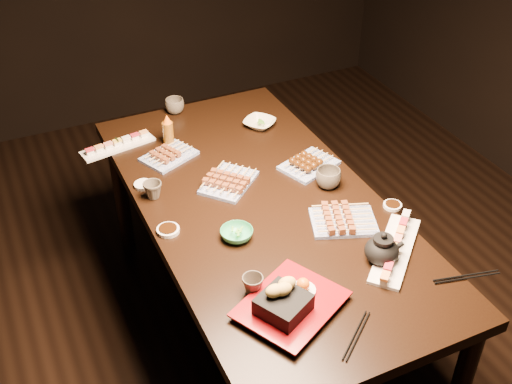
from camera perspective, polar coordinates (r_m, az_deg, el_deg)
ground at (r=2.91m, az=1.92°, el=-15.59°), size 5.00×5.00×0.00m
dining_table at (r=2.79m, az=0.44°, el=-7.12°), size 1.25×1.95×0.75m
sushi_platter_near at (r=2.36m, az=12.31°, el=-4.76°), size 0.37×0.35×0.05m
sushi_platter_far at (r=2.95m, az=-12.22°, el=4.25°), size 0.35×0.15×0.04m
yakitori_plate_center at (r=2.64m, az=-2.45°, el=1.24°), size 0.29×0.29×0.06m
yakitori_plate_right at (r=2.45m, az=7.81°, el=-2.24°), size 0.29×0.25×0.06m
yakitori_plate_left at (r=2.83m, az=-7.78°, el=3.52°), size 0.27×0.24×0.06m
tsukune_plate at (r=2.75m, az=4.74°, el=2.77°), size 0.27×0.24×0.06m
edamame_bowl_green at (r=2.37m, az=-1.73°, el=-3.76°), size 0.14×0.14×0.04m
edamame_bowl_cream at (r=3.04m, az=0.32°, el=6.14°), size 0.20×0.20×0.03m
tempura_tray at (r=2.08m, az=3.16°, el=-9.17°), size 0.42×0.39×0.12m
teacup_near_left at (r=2.15m, az=-0.29°, el=-8.26°), size 0.09×0.09×0.07m
teacup_mid_right at (r=2.63m, az=6.43°, el=1.23°), size 0.12×0.12×0.08m
teacup_far_left at (r=2.59m, az=-9.16°, el=0.16°), size 0.10×0.10×0.07m
teacup_far_right at (r=3.17m, az=-7.24°, el=7.60°), size 0.11×0.11×0.07m
teapot at (r=2.29m, az=11.15°, el=-4.87°), size 0.17×0.17×0.12m
condiment_bottle at (r=2.90m, az=-7.84°, el=5.50°), size 0.07×0.07×0.15m
sauce_dish_west at (r=2.42m, az=-7.82°, el=-3.37°), size 0.10×0.10×0.02m
sauce_dish_east at (r=3.07m, az=0.89°, el=6.25°), size 0.09×0.09×0.01m
sauce_dish_se at (r=2.58m, az=12.03°, el=-1.18°), size 0.08×0.08×0.01m
sauce_dish_nw at (r=2.68m, az=-9.97°, el=0.64°), size 0.11×0.11×0.01m
chopsticks_near at (r=2.06m, az=8.91°, el=-12.49°), size 0.18×0.15×0.01m
chopsticks_se at (r=2.33m, az=18.21°, el=-7.19°), size 0.24×0.08×0.01m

